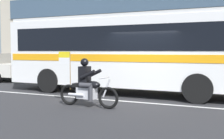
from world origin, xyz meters
TOP-DOWN VIEW (x-y plane):
  - ground_plane at (0.00, 0.00)m, footprint 60.00×60.00m
  - sidewalk_curb at (0.00, 5.10)m, footprint 28.00×3.80m
  - lane_center_stripe at (0.00, -0.60)m, footprint 26.60×0.14m
  - transit_bus at (-0.93, 1.19)m, footprint 10.54×2.63m
  - motorcycle_with_rider at (-1.22, -1.99)m, footprint 2.20×0.64m
  - fire_hydrant at (1.55, 3.84)m, footprint 0.22×0.30m

SIDE VIEW (x-z plane):
  - ground_plane at x=0.00m, z-range 0.00..0.00m
  - lane_center_stripe at x=0.00m, z-range 0.00..0.01m
  - sidewalk_curb at x=0.00m, z-range 0.00..0.15m
  - fire_hydrant at x=1.55m, z-range 0.14..0.89m
  - motorcycle_with_rider at x=-1.22m, z-range -0.22..1.55m
  - transit_bus at x=-0.93m, z-range 0.27..3.49m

